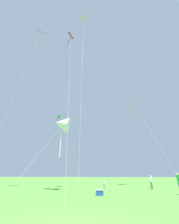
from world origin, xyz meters
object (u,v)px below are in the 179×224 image
person_foreground_watcher (151,181)px  kite_white_distant (62,124)px  person_in_red_shirt (179,181)px  kite_yellow_diamond (83,24)px  picnic_cooler (100,192)px  kite_pink_low (132,102)px  person_child_small (104,183)px  kite_green_small (58,117)px  kite_red_high (70,41)px  kite_black_large (39,36)px

person_foreground_watcher → kite_white_distant: bearing=-157.7°
person_in_red_shirt → kite_yellow_diamond: bearing=176.0°
kite_white_distant → picnic_cooler: (4.98, -3.09, -7.15)m
kite_pink_low → person_child_small: 16.59m
kite_yellow_diamond → kite_green_small: size_ratio=1.44×
kite_green_small → kite_red_high: size_ratio=0.92×
person_foreground_watcher → picnic_cooler: size_ratio=2.61×
kite_yellow_diamond → kite_pink_low: size_ratio=1.60×
picnic_cooler → kite_pink_low: bearing=71.1°
kite_pink_low → person_in_red_shirt: kite_pink_low is taller
kite_red_high → person_foreground_watcher: 20.25m
kite_red_high → person_foreground_watcher: (8.57, 7.02, -16.95)m
person_in_red_shirt → kite_green_small: bearing=133.6°
kite_green_small → person_child_small: 29.61m
kite_pink_low → kite_yellow_diamond: bearing=-122.1°
kite_white_distant → kite_black_large: size_ratio=0.32×
kite_red_high → kite_black_large: bearing=154.4°
person_foreground_watcher → picnic_cooler: 8.88m
kite_yellow_diamond → picnic_cooler: 23.74m
kite_pink_low → person_foreground_watcher: bearing=-86.3°
person_child_small → picnic_cooler: size_ratio=1.81×
kite_pink_low → picnic_cooler: 20.35m
kite_black_large → person_in_red_shirt: kite_black_large is taller
kite_black_large → person_foreground_watcher: kite_black_large is taller
picnic_cooler → kite_yellow_diamond: bearing=134.0°
kite_pink_low → person_foreground_watcher: 15.06m
person_in_red_shirt → person_child_small: size_ratio=1.56×
kite_yellow_diamond → kite_white_distant: kite_yellow_diamond is taller
kite_white_distant → kite_green_small: kite_green_small is taller
kite_pink_low → person_foreground_watcher: (0.42, -6.46, -13.60)m
kite_yellow_diamond → kite_red_high: 6.33m
kite_red_high → kite_green_small: bearing=116.0°
person_in_red_shirt → picnic_cooler: 6.87m
kite_red_high → person_in_red_shirt: bearing=9.1°
kite_white_distant → person_foreground_watcher: 12.66m
kite_white_distant → person_foreground_watcher: kite_white_distant is taller
kite_red_high → person_child_small: bearing=62.4°
kite_white_distant → person_child_small: size_ratio=7.84×
kite_red_high → person_foreground_watcher: kite_red_high is taller
kite_yellow_diamond → kite_green_small: (-13.26, 22.63, -6.16)m
kite_green_small → picnic_cooler: kite_green_small is taller
kite_green_small → kite_pink_low: (20.31, -11.38, -3.02)m
kite_pink_low → kite_red_high: bearing=-121.2°
kite_red_high → person_in_red_shirt: (10.03, 1.61, -16.88)m
person_child_small → person_foreground_watcher: 5.59m
kite_green_small → person_child_small: kite_green_small is taller
kite_yellow_diamond → kite_red_high: (-1.10, -2.23, -5.82)m
kite_pink_low → person_in_red_shirt: 18.10m
person_child_small → kite_red_high: bearing=-117.6°
kite_green_small → person_foreground_watcher: bearing=-40.7°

